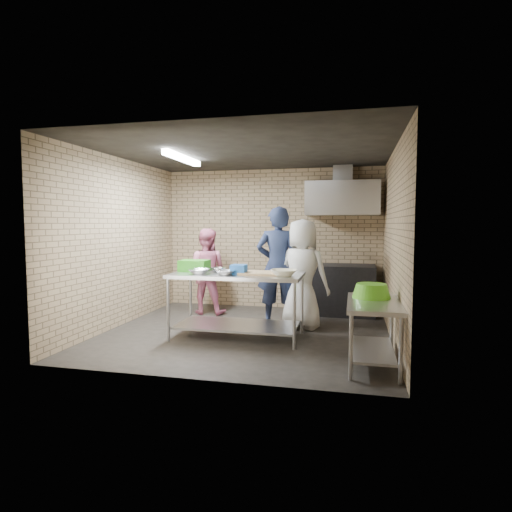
{
  "coord_description": "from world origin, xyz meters",
  "views": [
    {
      "loc": [
        1.56,
        -6.09,
        1.64
      ],
      "look_at": [
        0.1,
        0.2,
        1.15
      ],
      "focal_mm": 29.56,
      "sensor_mm": 36.0,
      "label": 1
    }
  ],
  "objects_px": {
    "side_counter": "(373,333)",
    "green_crate": "(194,266)",
    "bottle_red": "(345,203)",
    "woman_white": "(303,274)",
    "blue_tub": "(239,269)",
    "woman_pink": "(206,271)",
    "stove": "(341,290)",
    "green_basin": "(371,291)",
    "man_navy": "(278,266)",
    "prep_table": "(237,305)"
  },
  "relations": [
    {
      "from": "man_navy",
      "to": "blue_tub",
      "type": "bearing_deg",
      "value": 62.37
    },
    {
      "from": "side_counter",
      "to": "bottle_red",
      "type": "bearing_deg",
      "value": 97.62
    },
    {
      "from": "green_basin",
      "to": "man_navy",
      "type": "bearing_deg",
      "value": 133.78
    },
    {
      "from": "woman_white",
      "to": "stove",
      "type": "bearing_deg",
      "value": -97.65
    },
    {
      "from": "bottle_red",
      "to": "side_counter",
      "type": "bearing_deg",
      "value": -82.38
    },
    {
      "from": "green_basin",
      "to": "woman_white",
      "type": "height_order",
      "value": "woman_white"
    },
    {
      "from": "green_crate",
      "to": "woman_white",
      "type": "height_order",
      "value": "woman_white"
    },
    {
      "from": "side_counter",
      "to": "bottle_red",
      "type": "xyz_separation_m",
      "value": [
        -0.4,
        2.99,
        1.65
      ]
    },
    {
      "from": "blue_tub",
      "to": "woman_white",
      "type": "relative_size",
      "value": 0.12
    },
    {
      "from": "stove",
      "to": "bottle_red",
      "type": "height_order",
      "value": "bottle_red"
    },
    {
      "from": "blue_tub",
      "to": "woman_pink",
      "type": "relative_size",
      "value": 0.13
    },
    {
      "from": "prep_table",
      "to": "green_basin",
      "type": "height_order",
      "value": "prep_table"
    },
    {
      "from": "green_crate",
      "to": "bottle_red",
      "type": "bearing_deg",
      "value": 43.74
    },
    {
      "from": "prep_table",
      "to": "woman_pink",
      "type": "relative_size",
      "value": 1.2
    },
    {
      "from": "bottle_red",
      "to": "woman_pink",
      "type": "relative_size",
      "value": 0.12
    },
    {
      "from": "prep_table",
      "to": "side_counter",
      "type": "height_order",
      "value": "prep_table"
    },
    {
      "from": "green_basin",
      "to": "woman_pink",
      "type": "xyz_separation_m",
      "value": [
        -2.84,
        2.02,
        -0.06
      ]
    },
    {
      "from": "side_counter",
      "to": "bottle_red",
      "type": "relative_size",
      "value": 6.67
    },
    {
      "from": "prep_table",
      "to": "woman_white",
      "type": "xyz_separation_m",
      "value": [
        0.85,
        0.79,
        0.39
      ]
    },
    {
      "from": "man_navy",
      "to": "woman_white",
      "type": "relative_size",
      "value": 1.12
    },
    {
      "from": "prep_table",
      "to": "woman_pink",
      "type": "height_order",
      "value": "woman_pink"
    },
    {
      "from": "prep_table",
      "to": "bottle_red",
      "type": "xyz_separation_m",
      "value": [
        1.46,
        2.19,
        1.56
      ]
    },
    {
      "from": "green_crate",
      "to": "blue_tub",
      "type": "distance_m",
      "value": 0.78
    },
    {
      "from": "green_crate",
      "to": "woman_pink",
      "type": "height_order",
      "value": "woman_pink"
    },
    {
      "from": "prep_table",
      "to": "green_basin",
      "type": "distance_m",
      "value": 1.96
    },
    {
      "from": "green_crate",
      "to": "green_basin",
      "type": "bearing_deg",
      "value": -14.8
    },
    {
      "from": "stove",
      "to": "woman_white",
      "type": "xyz_separation_m",
      "value": [
        -0.56,
        -1.16,
        0.41
      ]
    },
    {
      "from": "stove",
      "to": "green_crate",
      "type": "relative_size",
      "value": 2.89
    },
    {
      "from": "prep_table",
      "to": "blue_tub",
      "type": "distance_m",
      "value": 0.55
    },
    {
      "from": "woman_pink",
      "to": "man_navy",
      "type": "bearing_deg",
      "value": 156.79
    },
    {
      "from": "man_navy",
      "to": "woman_pink",
      "type": "distance_m",
      "value": 1.54
    },
    {
      "from": "stove",
      "to": "woman_pink",
      "type": "distance_m",
      "value": 2.48
    },
    {
      "from": "green_crate",
      "to": "woman_white",
      "type": "xyz_separation_m",
      "value": [
        1.55,
        0.67,
        -0.16
      ]
    },
    {
      "from": "prep_table",
      "to": "stove",
      "type": "height_order",
      "value": "prep_table"
    },
    {
      "from": "blue_tub",
      "to": "bottle_red",
      "type": "relative_size",
      "value": 1.15
    },
    {
      "from": "side_counter",
      "to": "woman_white",
      "type": "relative_size",
      "value": 0.7
    },
    {
      "from": "bottle_red",
      "to": "man_navy",
      "type": "relative_size",
      "value": 0.09
    },
    {
      "from": "woman_pink",
      "to": "woman_white",
      "type": "bearing_deg",
      "value": 157.43
    },
    {
      "from": "prep_table",
      "to": "man_navy",
      "type": "bearing_deg",
      "value": 65.19
    },
    {
      "from": "prep_table",
      "to": "bottle_red",
      "type": "bearing_deg",
      "value": 56.27
    },
    {
      "from": "blue_tub",
      "to": "bottle_red",
      "type": "bearing_deg",
      "value": 58.34
    },
    {
      "from": "green_crate",
      "to": "woman_white",
      "type": "bearing_deg",
      "value": 23.31
    },
    {
      "from": "woman_pink",
      "to": "woman_white",
      "type": "height_order",
      "value": "woman_white"
    },
    {
      "from": "stove",
      "to": "green_basin",
      "type": "relative_size",
      "value": 2.61
    },
    {
      "from": "side_counter",
      "to": "green_basin",
      "type": "relative_size",
      "value": 2.61
    },
    {
      "from": "blue_tub",
      "to": "woman_pink",
      "type": "xyz_separation_m",
      "value": [
        -1.05,
        1.57,
        -0.22
      ]
    },
    {
      "from": "green_basin",
      "to": "bottle_red",
      "type": "bearing_deg",
      "value": 97.9
    },
    {
      "from": "side_counter",
      "to": "green_crate",
      "type": "height_order",
      "value": "green_crate"
    },
    {
      "from": "side_counter",
      "to": "blue_tub",
      "type": "distance_m",
      "value": 2.04
    },
    {
      "from": "side_counter",
      "to": "woman_white",
      "type": "xyz_separation_m",
      "value": [
        -1.01,
        1.59,
        0.48
      ]
    }
  ]
}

